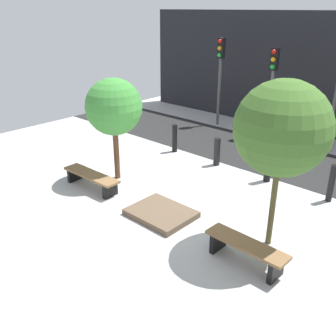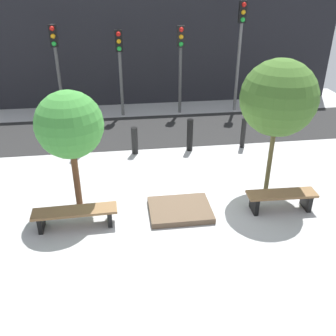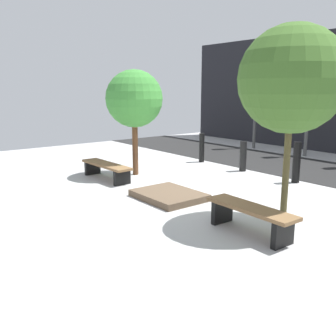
# 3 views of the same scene
# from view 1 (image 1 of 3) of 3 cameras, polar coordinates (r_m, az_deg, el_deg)

# --- Properties ---
(ground_plane) EXTENTS (18.00, 18.00, 0.00)m
(ground_plane) POSITION_cam_1_polar(r_m,az_deg,el_deg) (9.41, 1.62, -5.85)
(ground_plane) COLOR #AAAAAA
(road_strip) EXTENTS (18.00, 3.12, 0.01)m
(road_strip) POSITION_cam_1_polar(r_m,az_deg,el_deg) (12.94, 15.23, 1.76)
(road_strip) COLOR #242424
(road_strip) RESTS_ON ground
(building_facade) EXTENTS (16.20, 0.50, 4.48)m
(building_facade) POSITION_cam_1_polar(r_m,az_deg,el_deg) (15.47, 22.39, 12.93)
(building_facade) COLOR black
(building_facade) RESTS_ON ground
(bench_left) EXTENTS (1.89, 0.51, 0.43)m
(bench_left) POSITION_cam_1_polar(r_m,az_deg,el_deg) (10.39, -11.61, -1.45)
(bench_left) COLOR black
(bench_left) RESTS_ON ground
(bench_right) EXTENTS (1.68, 0.49, 0.47)m
(bench_right) POSITION_cam_1_polar(r_m,az_deg,el_deg) (7.46, 11.78, -11.96)
(bench_right) COLOR black
(bench_right) RESTS_ON ground
(planter_bed) EXTENTS (1.48, 1.17, 0.14)m
(planter_bed) POSITION_cam_1_polar(r_m,az_deg,el_deg) (8.96, -1.06, -6.91)
(planter_bed) COLOR brown
(planter_bed) RESTS_ON ground
(tree_behind_left_bench) EXTENTS (1.55, 1.55, 2.88)m
(tree_behind_left_bench) POSITION_cam_1_polar(r_m,az_deg,el_deg) (10.33, -8.27, 9.13)
(tree_behind_left_bench) COLOR brown
(tree_behind_left_bench) RESTS_ON ground
(tree_behind_right_bench) EXTENTS (1.83, 1.83, 3.44)m
(tree_behind_right_bench) POSITION_cam_1_polar(r_m,az_deg,el_deg) (7.26, 17.02, 5.72)
(tree_behind_right_bench) COLOR brown
(tree_behind_right_bench) RESTS_ON ground
(bollard_far_left) EXTENTS (0.17, 0.17, 0.95)m
(bollard_far_left) POSITION_cam_1_polar(r_m,az_deg,el_deg) (12.76, 1.02, 4.54)
(bollard_far_left) COLOR black
(bollard_far_left) RESTS_ON ground
(bollard_left) EXTENTS (0.20, 0.20, 0.88)m
(bollard_left) POSITION_cam_1_polar(r_m,az_deg,el_deg) (11.74, 7.46, 2.46)
(bollard_left) COLOR black
(bollard_left) RESTS_ON ground
(bollard_center) EXTENTS (0.19, 0.19, 1.06)m
(bollard_center) POSITION_cam_1_polar(r_m,az_deg,el_deg) (10.88, 15.04, 0.60)
(bollard_center) COLOR black
(bollard_center) RESTS_ON ground
(bollard_right) EXTENTS (0.15, 0.15, 1.00)m
(bollard_right) POSITION_cam_1_polar(r_m,az_deg,el_deg) (10.29, 23.63, -2.16)
(bollard_right) COLOR black
(bollard_right) RESTS_ON ground
(traffic_light_west) EXTENTS (0.28, 0.27, 3.49)m
(traffic_light_west) POSITION_cam_1_polar(r_m,az_deg,el_deg) (15.62, 7.95, 15.16)
(traffic_light_west) COLOR #4C4C4C
(traffic_light_west) RESTS_ON ground
(traffic_light_mid_west) EXTENTS (0.28, 0.27, 3.26)m
(traffic_light_mid_west) POSITION_cam_1_polar(r_m,az_deg,el_deg) (14.46, 15.64, 13.30)
(traffic_light_mid_west) COLOR #545454
(traffic_light_mid_west) RESTS_ON ground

